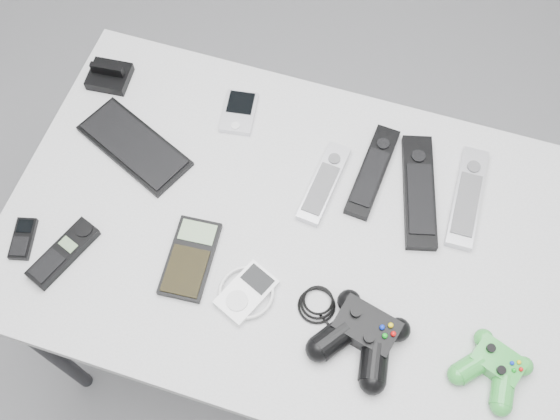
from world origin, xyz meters
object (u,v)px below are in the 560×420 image
(mobile_phone, at_px, (23,239))
(controller_black, at_px, (362,335))
(desk, at_px, (288,243))
(pda, at_px, (239,112))
(remote_silver_b, at_px, (467,197))
(remote_black_b, at_px, (419,191))
(remote_black_a, at_px, (373,171))
(pda_keyboard, at_px, (134,145))
(cordless_handset, at_px, (63,253))
(remote_silver_a, at_px, (324,183))
(mp3_player, at_px, (246,292))
(controller_green, at_px, (494,367))
(calculator, at_px, (190,258))

(mobile_phone, relative_size, controller_black, 0.32)
(desk, relative_size, pda, 10.65)
(desk, height_order, remote_silver_b, remote_silver_b)
(remote_black_b, bearing_deg, pda, 155.31)
(pda, distance_m, remote_black_a, 0.31)
(remote_black_a, height_order, controller_black, controller_black)
(pda_keyboard, bearing_deg, remote_black_b, 30.88)
(remote_silver_b, height_order, cordless_handset, same)
(desk, bearing_deg, mobile_phone, -159.99)
(pda, bearing_deg, remote_silver_a, -35.34)
(pda, relative_size, remote_black_a, 0.48)
(desk, bearing_deg, remote_black_b, 34.75)
(remote_black_b, distance_m, controller_black, 0.32)
(cordless_handset, height_order, mp3_player, cordless_handset)
(pda, distance_m, mp3_player, 0.40)
(controller_green, bearing_deg, remote_silver_b, 128.16)
(pda, height_order, remote_black_a, remote_black_a)
(remote_black_a, bearing_deg, desk, -121.41)
(desk, height_order, remote_black_a, remote_black_a)
(calculator, height_order, controller_black, controller_black)
(controller_green, bearing_deg, desk, -179.42)
(remote_silver_b, distance_m, cordless_handset, 0.79)
(desk, height_order, cordless_handset, cordless_handset)
(remote_silver_a, distance_m, remote_black_b, 0.19)
(pda, relative_size, mp3_player, 0.93)
(remote_silver_b, relative_size, mobile_phone, 2.62)
(remote_silver_a, height_order, controller_green, controller_green)
(desk, relative_size, mobile_phone, 12.99)
(remote_black_b, xyz_separation_m, controller_black, (-0.04, -0.32, 0.01))
(mobile_phone, distance_m, controller_black, 0.67)
(remote_black_b, relative_size, calculator, 1.53)
(pda, relative_size, mobile_phone, 1.22)
(remote_black_a, relative_size, mobile_phone, 2.52)
(remote_silver_b, xyz_separation_m, cordless_handset, (-0.71, -0.35, 0.00))
(cordless_handset, relative_size, calculator, 0.92)
(remote_silver_a, xyz_separation_m, controller_black, (0.15, -0.28, 0.02))
(remote_black_b, height_order, controller_green, controller_green)
(desk, distance_m, controller_green, 0.45)
(pda_keyboard, bearing_deg, desk, 10.89)
(mobile_phone, distance_m, mp3_player, 0.45)
(desk, bearing_deg, mp3_player, -103.52)
(controller_black, bearing_deg, cordless_handset, -164.63)
(desk, xyz_separation_m, controller_green, (0.42, -0.15, 0.09))
(pda_keyboard, relative_size, cordless_handset, 1.63)
(pda_keyboard, relative_size, remote_black_b, 0.98)
(pda_keyboard, xyz_separation_m, controller_black, (0.55, -0.25, 0.02))
(pda_keyboard, height_order, remote_black_a, remote_black_a)
(remote_silver_a, xyz_separation_m, controller_green, (0.38, -0.27, 0.01))
(mp3_player, bearing_deg, desk, 99.97)
(remote_black_a, bearing_deg, controller_black, -74.87)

